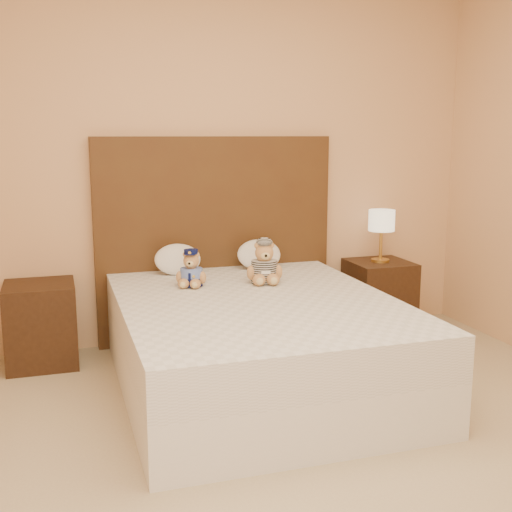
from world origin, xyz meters
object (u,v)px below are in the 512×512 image
(nightstand_left, at_px, (41,324))
(teddy_police, at_px, (191,268))
(nightstand_right, at_px, (379,296))
(lamp, at_px, (382,223))
(bed, at_px, (257,343))
(pillow_right, at_px, (259,253))
(pillow_left, at_px, (178,258))
(teddy_prisoner, at_px, (264,262))

(nightstand_left, height_order, teddy_police, teddy_police)
(nightstand_right, relative_size, lamp, 1.38)
(bed, bearing_deg, pillow_right, 71.44)
(nightstand_right, distance_m, pillow_left, 1.62)
(nightstand_left, distance_m, nightstand_right, 2.50)
(bed, distance_m, pillow_right, 0.96)
(nightstand_left, bearing_deg, pillow_left, 1.85)
(lamp, bearing_deg, bed, -147.38)
(pillow_right, bearing_deg, bed, -108.56)
(pillow_left, distance_m, pillow_right, 0.60)
(bed, relative_size, teddy_prisoner, 7.16)
(teddy_prisoner, xyz_separation_m, pillow_right, (0.11, 0.44, -0.02))
(nightstand_left, height_order, teddy_prisoner, teddy_prisoner)
(nightstand_right, xyz_separation_m, pillow_right, (-0.97, 0.03, 0.39))
(lamp, relative_size, pillow_right, 1.22)
(nightstand_left, relative_size, lamp, 1.38)
(nightstand_right, height_order, pillow_left, pillow_left)
(pillow_left, bearing_deg, teddy_prisoner, -41.90)
(lamp, relative_size, pillow_left, 1.23)
(nightstand_right, relative_size, pillow_right, 1.68)
(teddy_police, distance_m, pillow_left, 0.39)
(teddy_police, height_order, pillow_right, teddy_police)
(nightstand_left, bearing_deg, lamp, 0.00)
(bed, height_order, lamp, lamp)
(pillow_right, bearing_deg, nightstand_right, -1.77)
(bed, bearing_deg, nightstand_right, 32.62)
(lamp, distance_m, pillow_right, 0.99)
(teddy_prisoner, height_order, pillow_right, teddy_prisoner)
(nightstand_right, xyz_separation_m, lamp, (-0.00, 0.00, 0.57))
(nightstand_right, bearing_deg, bed, -147.38)
(nightstand_right, distance_m, lamp, 0.57)
(pillow_left, xyz_separation_m, pillow_right, (0.60, 0.00, 0.00))
(nightstand_left, bearing_deg, pillow_right, 1.12)
(nightstand_right, relative_size, teddy_police, 2.31)
(lamp, bearing_deg, pillow_left, 178.91)
(teddy_prisoner, bearing_deg, pillow_left, 148.15)
(bed, distance_m, teddy_prisoner, 0.59)
(teddy_police, xyz_separation_m, pillow_left, (-0.01, 0.39, -0.00))
(pillow_left, bearing_deg, teddy_police, -87.88)
(pillow_right, bearing_deg, teddy_prisoner, -103.44)
(nightstand_right, height_order, lamp, lamp)
(teddy_prisoner, bearing_deg, lamp, 31.01)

